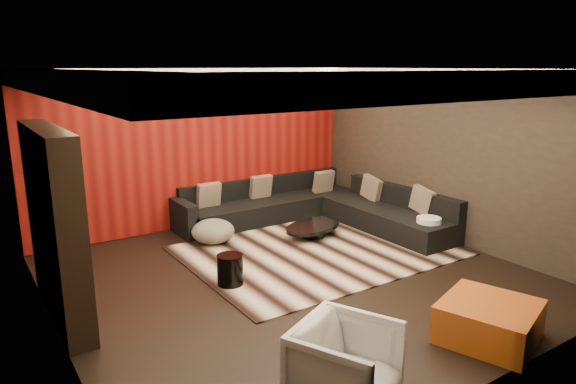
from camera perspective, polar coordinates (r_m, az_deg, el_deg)
floor at (r=7.18m, az=0.68°, el=-9.53°), size 6.00×6.00×0.02m
ceiling at (r=6.59m, az=0.75°, el=13.60°), size 6.00×6.00×0.02m
wall_back at (r=9.34m, az=-9.83°, el=4.78°), size 6.00×0.02×2.80m
wall_left at (r=5.66m, az=-25.30°, el=-2.22°), size 0.02×6.00×2.80m
wall_right at (r=8.78m, az=17.18°, el=3.79°), size 0.02×6.00×2.80m
red_feature_wall at (r=9.30m, az=-9.73°, el=4.75°), size 5.98×0.05×2.78m
soffit_back at (r=8.95m, az=-9.34°, el=12.72°), size 6.00×0.60×0.22m
soffit_front at (r=4.63m, az=20.44°, el=11.18°), size 6.00×0.60×0.22m
soffit_left at (r=5.53m, az=-23.47°, el=11.21°), size 0.60×4.80×0.22m
soffit_right at (r=8.42m, az=16.44°, el=12.29°), size 0.60×4.80×0.22m
cove_back at (r=8.64m, az=-8.36°, el=12.12°), size 4.80×0.08×0.04m
cove_front at (r=4.84m, az=17.06°, el=10.44°), size 4.80×0.08×0.04m
cove_left at (r=5.61m, az=-19.92°, el=10.61°), size 0.08×4.80×0.04m
cove_right at (r=8.16m, az=14.83°, el=11.73°), size 0.08×4.80×0.04m
tv_surround at (r=6.34m, az=-24.45°, el=-3.35°), size 0.30×2.00×2.20m
tv_screen at (r=6.27m, az=-23.34°, el=-0.08°), size 0.04×1.30×0.80m
tv_shelf at (r=6.48m, az=-22.70°, el=-6.53°), size 0.04×1.60×0.04m
rug at (r=8.13m, az=3.39°, el=-6.53°), size 4.01×3.01×0.02m
coffee_table at (r=8.76m, az=2.80°, el=-4.26°), size 1.45×1.45×0.20m
drum_stool at (r=6.88m, az=-6.45°, el=-8.57°), size 0.40×0.40×0.41m
striped_pouf at (r=8.48m, az=-8.33°, el=-4.34°), size 0.87×0.87×0.38m
white_side_table at (r=8.56m, az=15.30°, el=-4.31°), size 0.51×0.51×0.48m
orange_ottoman at (r=6.00m, az=21.40°, el=-13.21°), size 1.17×1.17×0.41m
armchair at (r=4.60m, az=6.41°, el=-18.68°), size 1.07×1.08×0.74m
sectional_sofa at (r=9.47m, az=2.96°, el=-1.95°), size 3.65×3.50×0.75m
throw_pillows at (r=9.44m, az=3.19°, el=0.23°), size 3.12×2.75×0.50m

